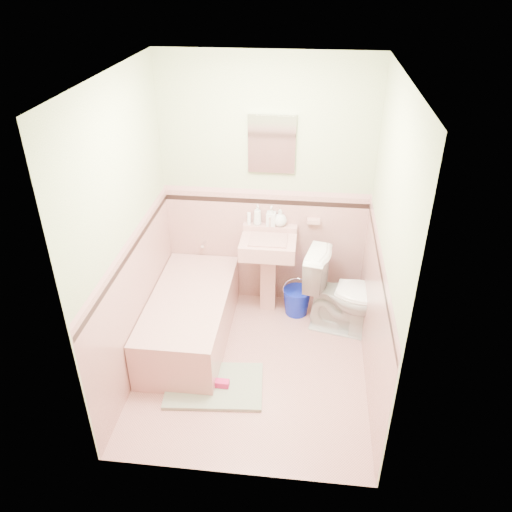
# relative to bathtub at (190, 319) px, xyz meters

# --- Properties ---
(floor) EXTENTS (2.20, 2.20, 0.00)m
(floor) POSITION_rel_bathtub_xyz_m (0.63, -0.33, -0.23)
(floor) COLOR tan
(floor) RESTS_ON ground
(ceiling) EXTENTS (2.20, 2.20, 0.00)m
(ceiling) POSITION_rel_bathtub_xyz_m (0.63, -0.33, 2.27)
(ceiling) COLOR white
(ceiling) RESTS_ON ground
(wall_back) EXTENTS (2.50, 0.00, 2.50)m
(wall_back) POSITION_rel_bathtub_xyz_m (0.63, 0.77, 1.02)
(wall_back) COLOR beige
(wall_back) RESTS_ON ground
(wall_front) EXTENTS (2.50, 0.00, 2.50)m
(wall_front) POSITION_rel_bathtub_xyz_m (0.63, -1.43, 1.02)
(wall_front) COLOR beige
(wall_front) RESTS_ON ground
(wall_left) EXTENTS (0.00, 2.50, 2.50)m
(wall_left) POSITION_rel_bathtub_xyz_m (-0.37, -0.33, 1.02)
(wall_left) COLOR beige
(wall_left) RESTS_ON ground
(wall_right) EXTENTS (0.00, 2.50, 2.50)m
(wall_right) POSITION_rel_bathtub_xyz_m (1.63, -0.33, 1.02)
(wall_right) COLOR beige
(wall_right) RESTS_ON ground
(wainscot_back) EXTENTS (2.00, 0.00, 2.00)m
(wainscot_back) POSITION_rel_bathtub_xyz_m (0.63, 0.76, 0.38)
(wainscot_back) COLOR tan
(wainscot_back) RESTS_ON ground
(wainscot_front) EXTENTS (2.00, 0.00, 2.00)m
(wainscot_front) POSITION_rel_bathtub_xyz_m (0.63, -1.42, 0.38)
(wainscot_front) COLOR tan
(wainscot_front) RESTS_ON ground
(wainscot_left) EXTENTS (0.00, 2.20, 2.20)m
(wainscot_left) POSITION_rel_bathtub_xyz_m (-0.36, -0.33, 0.38)
(wainscot_left) COLOR tan
(wainscot_left) RESTS_ON ground
(wainscot_right) EXTENTS (0.00, 2.20, 2.20)m
(wainscot_right) POSITION_rel_bathtub_xyz_m (1.62, -0.33, 0.38)
(wainscot_right) COLOR tan
(wainscot_right) RESTS_ON ground
(accent_back) EXTENTS (2.00, 0.00, 2.00)m
(accent_back) POSITION_rel_bathtub_xyz_m (0.63, 0.75, 0.90)
(accent_back) COLOR black
(accent_back) RESTS_ON ground
(accent_front) EXTENTS (2.00, 0.00, 2.00)m
(accent_front) POSITION_rel_bathtub_xyz_m (0.63, -1.41, 0.90)
(accent_front) COLOR black
(accent_front) RESTS_ON ground
(accent_left) EXTENTS (0.00, 2.20, 2.20)m
(accent_left) POSITION_rel_bathtub_xyz_m (-0.35, -0.33, 0.89)
(accent_left) COLOR black
(accent_left) RESTS_ON ground
(accent_right) EXTENTS (0.00, 2.20, 2.20)m
(accent_right) POSITION_rel_bathtub_xyz_m (1.61, -0.33, 0.89)
(accent_right) COLOR black
(accent_right) RESTS_ON ground
(cap_back) EXTENTS (2.00, 0.00, 2.00)m
(cap_back) POSITION_rel_bathtub_xyz_m (0.63, 0.75, 0.99)
(cap_back) COLOR tan
(cap_back) RESTS_ON ground
(cap_front) EXTENTS (2.00, 0.00, 2.00)m
(cap_front) POSITION_rel_bathtub_xyz_m (0.63, -1.41, 0.99)
(cap_front) COLOR tan
(cap_front) RESTS_ON ground
(cap_left) EXTENTS (0.00, 2.20, 2.20)m
(cap_left) POSITION_rel_bathtub_xyz_m (-0.35, -0.33, 1.00)
(cap_left) COLOR tan
(cap_left) RESTS_ON ground
(cap_right) EXTENTS (0.00, 2.20, 2.20)m
(cap_right) POSITION_rel_bathtub_xyz_m (1.61, -0.33, 1.00)
(cap_right) COLOR tan
(cap_right) RESTS_ON ground
(bathtub) EXTENTS (0.70, 1.50, 0.45)m
(bathtub) POSITION_rel_bathtub_xyz_m (0.00, 0.00, 0.00)
(bathtub) COLOR tan
(bathtub) RESTS_ON floor
(tub_faucet) EXTENTS (0.04, 0.12, 0.04)m
(tub_faucet) POSITION_rel_bathtub_xyz_m (0.00, 0.72, 0.41)
(tub_faucet) COLOR silver
(tub_faucet) RESTS_ON wall_back
(sink) EXTENTS (0.53, 0.48, 0.83)m
(sink) POSITION_rel_bathtub_xyz_m (0.68, 0.53, 0.19)
(sink) COLOR tan
(sink) RESTS_ON floor
(sink_faucet) EXTENTS (0.02, 0.02, 0.10)m
(sink_faucet) POSITION_rel_bathtub_xyz_m (0.68, 0.67, 0.72)
(sink_faucet) COLOR silver
(sink_faucet) RESTS_ON sink
(medicine_cabinet) EXTENTS (0.43, 0.04, 0.54)m
(medicine_cabinet) POSITION_rel_bathtub_xyz_m (0.68, 0.74, 1.47)
(medicine_cabinet) COLOR white
(medicine_cabinet) RESTS_ON wall_back
(soap_dish) EXTENTS (0.13, 0.07, 0.04)m
(soap_dish) POSITION_rel_bathtub_xyz_m (1.10, 0.73, 0.72)
(soap_dish) COLOR tan
(soap_dish) RESTS_ON wall_back
(soap_bottle_left) EXTENTS (0.10, 0.10, 0.21)m
(soap_bottle_left) POSITION_rel_bathtub_xyz_m (0.55, 0.71, 0.77)
(soap_bottle_left) COLOR #B2B2B2
(soap_bottle_left) RESTS_ON sink
(soap_bottle_mid) EXTENTS (0.10, 0.10, 0.20)m
(soap_bottle_mid) POSITION_rel_bathtub_xyz_m (0.69, 0.71, 0.77)
(soap_bottle_mid) COLOR #B2B2B2
(soap_bottle_mid) RESTS_ON sink
(soap_bottle_right) EXTENTS (0.17, 0.17, 0.17)m
(soap_bottle_right) POSITION_rel_bathtub_xyz_m (0.77, 0.71, 0.75)
(soap_bottle_right) COLOR #B2B2B2
(soap_bottle_right) RESTS_ON sink
(tube) EXTENTS (0.05, 0.05, 0.12)m
(tube) POSITION_rel_bathtub_xyz_m (0.47, 0.71, 0.73)
(tube) COLOR white
(tube) RESTS_ON sink
(toilet) EXTENTS (0.88, 0.62, 0.82)m
(toilet) POSITION_rel_bathtub_xyz_m (1.46, 0.31, 0.19)
(toilet) COLOR white
(toilet) RESTS_ON floor
(bucket) EXTENTS (0.34, 0.34, 0.28)m
(bucket) POSITION_rel_bathtub_xyz_m (0.98, 0.51, -0.09)
(bucket) COLOR #0C1CAB
(bucket) RESTS_ON floor
(bath_mat) EXTENTS (0.85, 0.61, 0.03)m
(bath_mat) POSITION_rel_bathtub_xyz_m (0.34, -0.62, -0.21)
(bath_mat) COLOR gray
(bath_mat) RESTS_ON floor
(shoe) EXTENTS (0.14, 0.07, 0.06)m
(shoe) POSITION_rel_bathtub_xyz_m (0.39, -0.63, -0.16)
(shoe) COLOR #BF1E59
(shoe) RESTS_ON bath_mat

